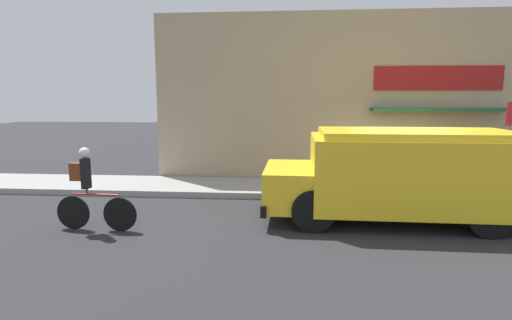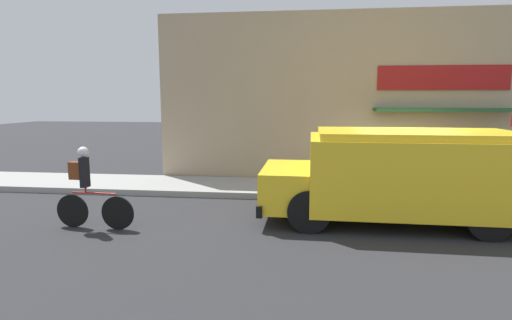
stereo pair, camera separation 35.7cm
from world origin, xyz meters
TOP-DOWN VIEW (x-y plane):
  - ground_plane at (0.00, 0.00)m, footprint 70.00×70.00m
  - sidewalk at (0.00, 1.09)m, footprint 28.00×2.17m
  - storefront at (0.04, 2.31)m, footprint 14.39×0.82m
  - school_bus at (-0.53, -1.52)m, footprint 5.50×2.86m
  - cyclist at (-6.97, -2.76)m, footprint 1.71×0.21m
  - stop_sign_post at (2.72, 0.51)m, footprint 0.45×0.45m
  - trash_bin at (2.24, 1.46)m, footprint 0.55×0.55m

SIDE VIEW (x-z plane):
  - ground_plane at x=0.00m, z-range 0.00..0.00m
  - sidewalk at x=0.00m, z-range 0.00..0.17m
  - trash_bin at x=2.24m, z-range 0.17..1.09m
  - cyclist at x=-6.97m, z-range -0.04..1.67m
  - school_bus at x=-0.53m, z-range 0.07..2.06m
  - stop_sign_post at x=2.72m, z-range 0.59..3.05m
  - storefront at x=0.04m, z-range 0.00..5.29m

